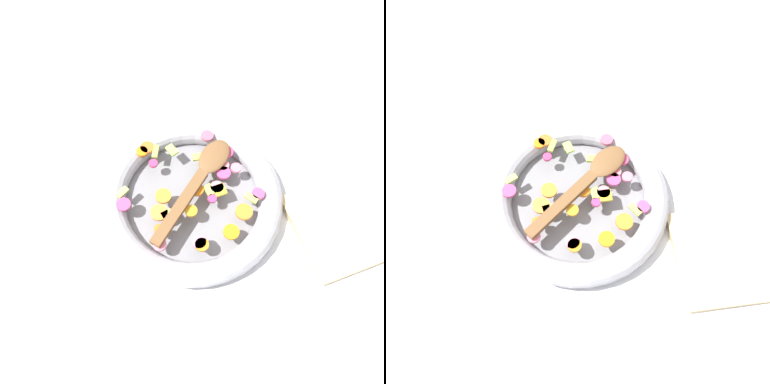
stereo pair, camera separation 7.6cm
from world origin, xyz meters
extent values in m
plane|color=silver|center=(0.00, 0.00, 0.00)|extent=(4.00, 4.00, 0.00)
cylinder|color=slate|center=(0.00, 0.00, 0.01)|extent=(0.33, 0.33, 0.01)
torus|color=#9E9EA5|center=(0.00, 0.00, 0.03)|extent=(0.38, 0.38, 0.05)
cylinder|color=orange|center=(0.06, -0.13, 0.05)|extent=(0.04, 0.04, 0.01)
cylinder|color=orange|center=(-0.04, 0.11, 0.05)|extent=(0.04, 0.04, 0.01)
cylinder|color=orange|center=(-0.08, -0.07, 0.05)|extent=(0.04, 0.04, 0.01)
cylinder|color=orange|center=(0.02, 0.04, 0.05)|extent=(0.03, 0.03, 0.01)
cylinder|color=orange|center=(0.07, -0.13, 0.05)|extent=(0.03, 0.03, 0.01)
cylinder|color=orange|center=(-0.08, 0.08, 0.05)|extent=(0.05, 0.05, 0.01)
cylinder|color=orange|center=(0.06, -0.01, 0.05)|extent=(0.04, 0.04, 0.01)
cylinder|color=orange|center=(0.09, 0.06, 0.05)|extent=(0.03, 0.03, 0.01)
cylinder|color=orange|center=(0.08, 0.02, 0.05)|extent=(0.04, 0.04, 0.01)
cylinder|color=orange|center=(-0.01, 0.00, 0.05)|extent=(0.04, 0.04, 0.01)
cylinder|color=orange|center=(0.02, 0.11, 0.05)|extent=(0.03, 0.03, 0.01)
cube|color=#BEDC4B|center=(-0.04, -0.07, 0.05)|extent=(0.03, 0.02, 0.01)
cube|color=#B3CB52|center=(-0.11, 0.05, 0.05)|extent=(0.03, 0.03, 0.01)
cube|color=#BCDA59|center=(0.06, 0.03, 0.05)|extent=(0.02, 0.02, 0.01)
cube|color=#A9DC57|center=(0.01, -0.11, 0.05)|extent=(0.02, 0.03, 0.01)
cube|color=#BFD14A|center=(0.04, -0.12, 0.05)|extent=(0.02, 0.03, 0.01)
cube|color=#B0D45B|center=(0.13, -0.05, 0.05)|extent=(0.03, 0.02, 0.01)
cube|color=#BEC861|center=(-0.05, -0.05, 0.05)|extent=(0.03, 0.04, 0.01)
cube|color=#A9C150|center=(-0.03, 0.01, 0.05)|extent=(0.02, 0.03, 0.01)
cylinder|color=#CA3F71|center=(0.14, -0.02, 0.05)|extent=(0.04, 0.04, 0.01)
cylinder|color=#D7406E|center=(-0.10, -0.06, 0.05)|extent=(0.03, 0.03, 0.01)
cylinder|color=#D2447A|center=(-0.12, 0.05, 0.05)|extent=(0.03, 0.03, 0.01)
cylinder|color=pink|center=(-0.05, 0.01, 0.05)|extent=(0.03, 0.03, 0.01)
cylinder|color=pink|center=(0.02, 0.11, 0.05)|extent=(0.04, 0.04, 0.01)
cylinder|color=#D2417E|center=(-0.08, -0.02, 0.05)|extent=(0.04, 0.04, 0.01)
cylinder|color=#D2346E|center=(-0.03, 0.03, 0.05)|extent=(0.02, 0.02, 0.01)
cylinder|color=pink|center=(-0.08, -0.04, 0.05)|extent=(0.03, 0.03, 0.01)
cylinder|color=pink|center=(0.10, 0.09, 0.05)|extent=(0.03, 0.03, 0.01)
cylinder|color=pink|center=(-0.11, -0.02, 0.05)|extent=(0.03, 0.03, 0.01)
cylinder|color=#D2556E|center=(-0.08, -0.12, 0.05)|extent=(0.04, 0.04, 0.01)
cylinder|color=#C63363|center=(0.05, -0.09, 0.05)|extent=(0.02, 0.02, 0.01)
cube|color=yellow|center=(-0.05, 0.02, 0.05)|extent=(0.02, 0.02, 0.01)
cube|color=brown|center=(0.04, 0.03, 0.06)|extent=(0.16, 0.13, 0.01)
ellipsoid|color=brown|center=(-0.07, -0.06, 0.06)|extent=(0.11, 0.10, 0.01)
cube|color=tan|center=(-0.32, 0.16, 0.01)|extent=(0.30, 0.20, 0.02)
camera|label=1|loc=(0.12, 0.33, 0.73)|focal=35.00mm
camera|label=2|loc=(0.04, 0.34, 0.73)|focal=35.00mm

